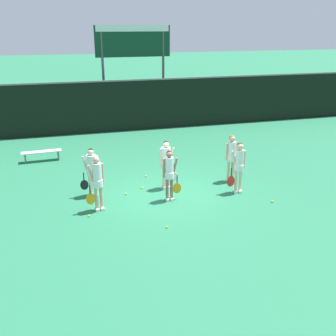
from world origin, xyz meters
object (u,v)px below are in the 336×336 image
(tennis_ball_1, at_px, (142,188))
(tennis_ball_3, at_px, (272,201))
(scoreboard, at_px, (133,48))
(player_1, at_px, (170,172))
(player_5, at_px, (231,154))
(tennis_ball_4, at_px, (172,194))
(tennis_ball_0, at_px, (146,176))
(tennis_ball_6, at_px, (167,227))
(player_2, at_px, (239,163))
(player_0, at_px, (97,179))
(bench_courtside, at_px, (41,153))
(player_4, at_px, (166,161))
(tennis_ball_2, at_px, (89,216))
(player_3, at_px, (92,168))
(tennis_ball_5, at_px, (126,194))

(tennis_ball_1, distance_m, tennis_ball_3, 4.54)
(scoreboard, height_order, tennis_ball_1, scoreboard)
(player_1, distance_m, player_5, 2.86)
(tennis_ball_1, bearing_deg, tennis_ball_4, -44.63)
(tennis_ball_0, height_order, tennis_ball_6, tennis_ball_0)
(player_2, relative_size, player_5, 1.02)
(player_0, distance_m, tennis_ball_1, 2.35)
(bench_courtside, distance_m, player_1, 6.81)
(tennis_ball_0, bearing_deg, player_0, -130.79)
(player_5, height_order, tennis_ball_3, player_5)
(tennis_ball_1, distance_m, tennis_ball_4, 1.21)
(player_4, height_order, tennis_ball_3, player_4)
(tennis_ball_1, bearing_deg, tennis_ball_3, -30.41)
(player_4, bearing_deg, tennis_ball_2, -151.54)
(player_2, distance_m, player_3, 5.02)
(player_1, bearing_deg, player_4, 83.15)
(tennis_ball_5, height_order, tennis_ball_6, tennis_ball_5)
(bench_courtside, height_order, player_2, player_2)
(tennis_ball_4, xyz_separation_m, tennis_ball_6, (-0.78, -2.18, -0.00))
(bench_courtside, xyz_separation_m, tennis_ball_4, (4.36, -5.01, -0.34))
(player_1, bearing_deg, player_2, 2.48)
(tennis_ball_6, bearing_deg, tennis_ball_3, 10.82)
(player_0, xyz_separation_m, tennis_ball_0, (2.07, 2.40, -1.01))
(player_4, relative_size, tennis_ball_5, 25.71)
(scoreboard, distance_m, player_1, 11.18)
(player_0, bearing_deg, tennis_ball_6, -52.18)
(player_1, bearing_deg, player_0, -174.17)
(tennis_ball_1, bearing_deg, bench_courtside, 130.09)
(player_3, xyz_separation_m, tennis_ball_5, (1.09, -0.26, -0.96))
(tennis_ball_6, bearing_deg, tennis_ball_1, 91.50)
(bench_courtside, relative_size, player_1, 0.97)
(bench_courtside, bearing_deg, player_0, -74.41)
(player_0, relative_size, player_5, 1.01)
(player_5, bearing_deg, player_2, -105.76)
(tennis_ball_4, bearing_deg, tennis_ball_6, -109.64)
(player_3, distance_m, player_4, 2.60)
(tennis_ball_4, bearing_deg, tennis_ball_2, -163.58)
(player_3, relative_size, tennis_ball_0, 24.95)
(tennis_ball_1, relative_size, tennis_ball_4, 1.07)
(scoreboard, relative_size, tennis_ball_0, 81.68)
(player_3, height_order, tennis_ball_0, player_3)
(tennis_ball_0, height_order, tennis_ball_3, tennis_ball_3)
(bench_courtside, relative_size, player_2, 0.93)
(tennis_ball_0, relative_size, tennis_ball_2, 0.95)
(player_5, bearing_deg, tennis_ball_5, 177.64)
(player_1, distance_m, tennis_ball_1, 1.67)
(tennis_ball_3, bearing_deg, bench_courtside, 138.95)
(tennis_ball_1, bearing_deg, player_3, -176.76)
(bench_courtside, xyz_separation_m, tennis_ball_3, (7.41, -6.46, -0.34))
(tennis_ball_0, relative_size, tennis_ball_6, 1.04)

